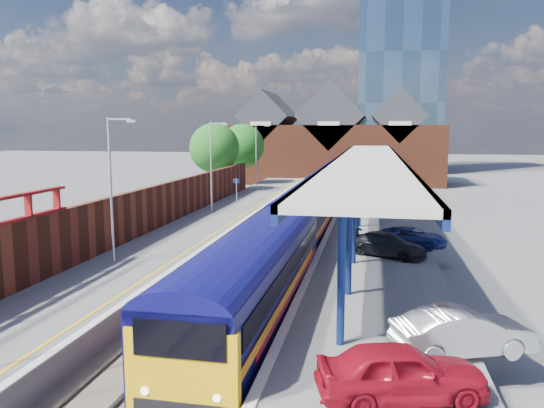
{
  "coord_description": "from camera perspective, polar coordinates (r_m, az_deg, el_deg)",
  "views": [
    {
      "loc": [
        5.85,
        -17.33,
        7.42
      ],
      "look_at": [
        -0.59,
        16.25,
        2.6
      ],
      "focal_mm": 35.0,
      "sensor_mm": 36.0,
      "label": 1
    }
  ],
  "objects": [
    {
      "name": "ground",
      "position": [
        48.26,
        3.77,
        -0.84
      ],
      "size": [
        240.0,
        240.0,
        0.0
      ],
      "primitive_type": "plane",
      "color": "#5B5B5E",
      "rests_on": "ground"
    },
    {
      "name": "ballast_bed",
      "position": [
        38.5,
        1.92,
        -3.05
      ],
      "size": [
        6.0,
        76.0,
        0.06
      ],
      "primitive_type": "cube",
      "color": "#473D33",
      "rests_on": "ground"
    },
    {
      "name": "rails",
      "position": [
        38.48,
        1.92,
        -2.92
      ],
      "size": [
        4.51,
        76.0,
        0.14
      ],
      "color": "slate",
      "rests_on": "ground"
    },
    {
      "name": "left_platform",
      "position": [
        39.63,
        -5.96,
        -2.08
      ],
      "size": [
        5.0,
        76.0,
        1.0
      ],
      "primitive_type": "cube",
      "color": "#565659",
      "rests_on": "ground"
    },
    {
      "name": "right_platform",
      "position": [
        37.97,
        10.91,
        -2.63
      ],
      "size": [
        6.0,
        76.0,
        1.0
      ],
      "primitive_type": "cube",
      "color": "#565659",
      "rests_on": "ground"
    },
    {
      "name": "coping_left",
      "position": [
        38.93,
        -2.66,
        -1.44
      ],
      "size": [
        0.3,
        76.0,
        0.05
      ],
      "primitive_type": "cube",
      "color": "silver",
      "rests_on": "left_platform"
    },
    {
      "name": "coping_right",
      "position": [
        37.97,
        6.63,
        -1.73
      ],
      "size": [
        0.3,
        76.0,
        0.05
      ],
      "primitive_type": "cube",
      "color": "silver",
      "rests_on": "right_platform"
    },
    {
      "name": "yellow_line",
      "position": [
        39.07,
        -3.51,
        -1.44
      ],
      "size": [
        0.14,
        76.0,
        0.01
      ],
      "primitive_type": "cube",
      "color": "yellow",
      "rests_on": "left_platform"
    },
    {
      "name": "train",
      "position": [
        44.54,
        5.17,
        1.16
      ],
      "size": [
        2.98,
        65.93,
        3.45
      ],
      "color": "#0D0B52",
      "rests_on": "ground"
    },
    {
      "name": "canopy",
      "position": [
        39.34,
        10.35,
        4.73
      ],
      "size": [
        4.5,
        52.0,
        4.48
      ],
      "color": "navy",
      "rests_on": "right_platform"
    },
    {
      "name": "lamp_post_b",
      "position": [
        26.45,
        -16.71,
        2.42
      ],
      "size": [
        1.48,
        0.18,
        7.0
      ],
      "color": "#A5A8AA",
      "rests_on": "left_platform"
    },
    {
      "name": "lamp_post_c",
      "position": [
        41.25,
        -6.4,
        4.6
      ],
      "size": [
        1.48,
        0.18,
        7.0
      ],
      "color": "#A5A8AA",
      "rests_on": "left_platform"
    },
    {
      "name": "lamp_post_d",
      "position": [
        56.71,
        -1.59,
        5.57
      ],
      "size": [
        1.48,
        0.18,
        7.0
      ],
      "color": "#A5A8AA",
      "rests_on": "left_platform"
    },
    {
      "name": "platform_sign",
      "position": [
        42.99,
        -3.83,
        1.69
      ],
      "size": [
        0.55,
        0.08,
        2.5
      ],
      "color": "#A5A8AA",
      "rests_on": "left_platform"
    },
    {
      "name": "brick_wall",
      "position": [
        34.24,
        -13.31,
        -0.54
      ],
      "size": [
        0.35,
        50.0,
        3.86
      ],
      "color": "#612B19",
      "rests_on": "left_platform"
    },
    {
      "name": "station_building",
      "position": [
        75.58,
        6.46,
        6.48
      ],
      "size": [
        30.0,
        12.12,
        13.78
      ],
      "color": "#612B19",
      "rests_on": "ground"
    },
    {
      "name": "glass_tower",
      "position": [
        98.25,
        13.68,
        15.28
      ],
      "size": [
        14.2,
        14.2,
        40.3
      ],
      "color": "#466178",
      "rests_on": "ground"
    },
    {
      "name": "tree_near",
      "position": [
        55.68,
        -6.09,
        5.85
      ],
      "size": [
        5.2,
        5.2,
        8.1
      ],
      "color": "#382314",
      "rests_on": "ground"
    },
    {
      "name": "tree_far",
      "position": [
        63.13,
        -3.09,
        6.13
      ],
      "size": [
        5.2,
        5.2,
        8.1
      ],
      "color": "#382314",
      "rests_on": "ground"
    },
    {
      "name": "parked_car_red",
      "position": [
        13.61,
        13.71,
        -17.12
      ],
      "size": [
        4.33,
        2.66,
        1.38
      ],
      "primitive_type": "imported",
      "rotation": [
        0.0,
        0.0,
        1.84
      ],
      "color": "#A10D1D",
      "rests_on": "right_platform"
    },
    {
      "name": "parked_car_silver",
      "position": [
        16.55,
        19.87,
        -12.8
      ],
      "size": [
        4.29,
        2.77,
        1.34
      ],
      "primitive_type": "imported",
      "rotation": [
        0.0,
        0.0,
        1.94
      ],
      "color": "#BCBDC1",
      "rests_on": "right_platform"
    },
    {
      "name": "parked_car_dark",
      "position": [
        27.76,
        12.27,
        -4.29
      ],
      "size": [
        4.37,
        3.19,
        1.18
      ],
      "primitive_type": "imported",
      "rotation": [
        0.0,
        0.0,
        1.14
      ],
      "color": "black",
      "rests_on": "right_platform"
    },
    {
      "name": "parked_car_blue",
      "position": [
        30.26,
        14.8,
        -3.46
      ],
      "size": [
        4.18,
        2.77,
        1.07
      ],
      "primitive_type": "imported",
      "rotation": [
        0.0,
        0.0,
        1.29
      ],
      "color": "navy",
      "rests_on": "right_platform"
    }
  ]
}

